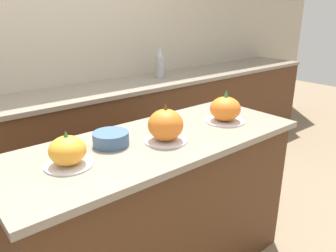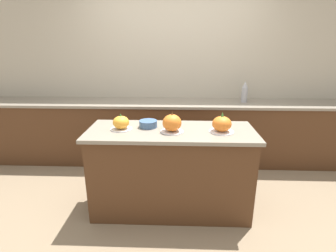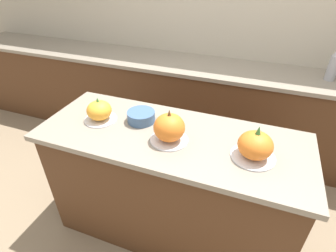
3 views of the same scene
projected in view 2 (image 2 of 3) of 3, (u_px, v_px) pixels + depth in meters
ground_plane at (171, 208)px, 2.83m from camera, size 12.00×12.00×0.00m
wall_back at (174, 74)px, 3.90m from camera, size 8.00×0.06×2.50m
kitchen_island at (171, 171)px, 2.69m from camera, size 1.64×0.64×0.89m
back_counter at (173, 132)px, 3.83m from camera, size 6.00×0.60×0.90m
pumpkin_cake_left at (121, 123)px, 2.55m from camera, size 0.21×0.21×0.16m
pumpkin_cake_center at (172, 123)px, 2.48m from camera, size 0.22×0.22×0.21m
pumpkin_cake_right at (222, 124)px, 2.48m from camera, size 0.24×0.24×0.20m
bottle_tall at (245, 92)px, 3.64m from camera, size 0.08×0.08×0.29m
mixing_bowl at (148, 124)px, 2.63m from camera, size 0.18×0.18×0.07m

